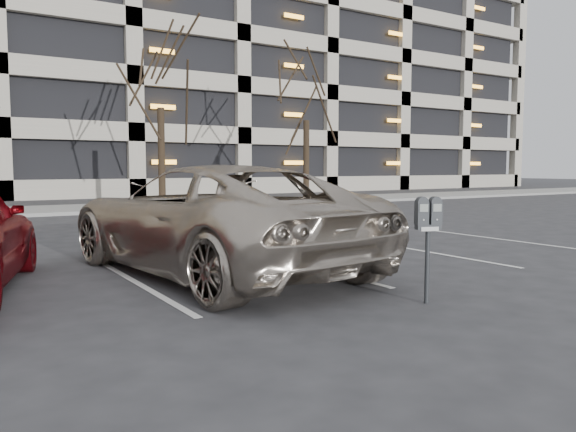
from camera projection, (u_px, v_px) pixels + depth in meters
ground at (293, 297)px, 7.03m from camera, size 140.00×140.00×0.00m
sidewalk at (57, 210)px, 20.52m from camera, size 80.00×4.00×0.12m
stall_lines at (128, 278)px, 8.23m from camera, size 16.90×5.20×0.00m
parking_garage at (182, 63)px, 41.12m from camera, size 52.00×20.00×19.00m
tree_c at (159, 46)px, 22.09m from camera, size 3.89×3.89×8.84m
tree_d at (306, 70)px, 25.83m from camera, size 3.70×3.70×8.41m
parking_meter at (428, 224)px, 6.64m from camera, size 0.34×0.22×1.25m
suv_silver at (213, 219)px, 8.70m from camera, size 3.40×6.24×1.66m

